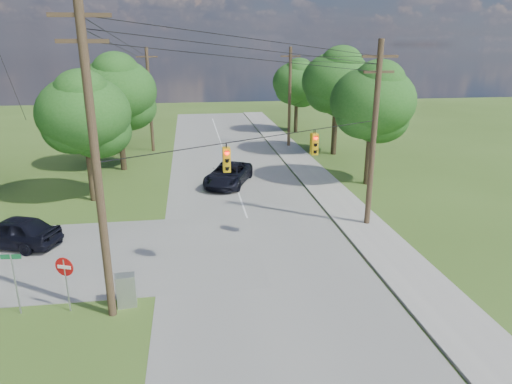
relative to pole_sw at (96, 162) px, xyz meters
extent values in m
plane|color=#3A561C|center=(4.60, -0.40, -6.23)|extent=(140.00, 140.00, 0.00)
cube|color=gray|center=(6.60, 4.60, -6.21)|extent=(10.00, 100.00, 0.03)
cube|color=#A9A69E|center=(13.30, 4.60, -6.17)|extent=(2.60, 100.00, 0.12)
cylinder|color=#4B3C27|center=(0.00, 0.00, -0.23)|extent=(0.32, 0.32, 12.00)
cube|color=#4B3C27|center=(0.00, 0.00, 4.87)|extent=(2.00, 0.12, 0.14)
cube|color=#4B3C27|center=(0.00, 0.00, 4.07)|extent=(1.70, 0.12, 0.14)
cylinder|color=#4B3C27|center=(13.50, 7.60, -0.98)|extent=(0.32, 0.32, 10.50)
cube|color=#4B3C27|center=(13.50, 7.60, 3.37)|extent=(2.00, 0.12, 0.14)
cube|color=#4B3C27|center=(13.50, 7.60, 2.57)|extent=(1.70, 0.12, 0.14)
cylinder|color=#4B3C27|center=(13.50, 29.60, -1.23)|extent=(0.32, 0.32, 10.00)
cube|color=#4B3C27|center=(13.50, 29.60, 2.87)|extent=(2.00, 0.12, 0.14)
cylinder|color=#4B3C27|center=(-0.40, 29.60, -1.23)|extent=(0.32, 0.32, 10.00)
cube|color=#4B3C27|center=(-0.40, 29.60, 2.87)|extent=(2.00, 0.12, 0.14)
cylinder|color=black|center=(6.75, 3.80, 4.12)|extent=(13.52, 7.63, 1.53)
cylinder|color=black|center=(6.75, 3.80, 3.72)|extent=(13.52, 7.63, 1.53)
cylinder|color=black|center=(6.75, 3.80, 3.32)|extent=(13.52, 7.63, 1.53)
cylinder|color=black|center=(13.50, 18.60, 3.12)|extent=(0.03, 22.00, 0.53)
cylinder|color=black|center=(-0.20, 14.80, 3.87)|extent=(0.43, 29.60, 2.03)
cylinder|color=black|center=(13.50, 18.60, 2.72)|extent=(0.03, 22.00, 0.53)
cylinder|color=black|center=(-0.20, 14.80, 3.47)|extent=(0.43, 29.60, 2.03)
cylinder|color=black|center=(6.75, 3.80, -0.03)|extent=(13.52, 7.63, 0.04)
cube|color=gold|center=(4.86, 2.62, -0.75)|extent=(0.32, 0.22, 1.05)
sphere|color=#FF0C05|center=(4.86, 2.48, -0.40)|extent=(0.17, 0.17, 0.17)
cube|color=gold|center=(4.86, 2.86, -0.75)|extent=(0.32, 0.22, 1.05)
sphere|color=#FF0C05|center=(4.86, 3.00, -0.40)|extent=(0.17, 0.17, 0.17)
cube|color=gold|center=(9.45, 5.20, -0.75)|extent=(0.32, 0.22, 1.05)
sphere|color=#FF0C05|center=(9.45, 5.06, -0.40)|extent=(0.17, 0.17, 0.17)
cube|color=gold|center=(9.45, 5.44, -0.75)|extent=(0.32, 0.22, 1.05)
sphere|color=#FF0C05|center=(9.45, 5.58, -0.40)|extent=(0.17, 0.17, 0.17)
cylinder|color=#433521|center=(-3.40, 14.60, -4.65)|extent=(0.45, 0.45, 3.15)
ellipsoid|color=#1E5318|center=(-3.40, 14.60, -0.29)|extent=(6.00, 6.00, 4.92)
cylinder|color=#433521|center=(-2.40, 22.60, -4.48)|extent=(0.50, 0.50, 3.50)
ellipsoid|color=#1E5318|center=(-2.40, 22.60, 0.37)|extent=(6.40, 6.40, 5.25)
cylinder|color=#433521|center=(-4.40, 32.60, -4.57)|extent=(0.48, 0.47, 3.32)
ellipsoid|color=#1E5318|center=(-4.40, 32.60, 0.04)|extent=(6.00, 6.00, 4.92)
cylinder|color=#433521|center=(16.60, 15.60, -4.57)|extent=(0.48, 0.48, 3.32)
ellipsoid|color=#1E5318|center=(16.60, 15.60, 0.04)|extent=(6.20, 6.20, 5.08)
cylinder|color=#433521|center=(17.10, 25.60, -4.39)|extent=(0.52, 0.52, 3.67)
ellipsoid|color=#1E5318|center=(17.10, 25.60, 0.70)|extent=(6.60, 6.60, 5.41)
cylinder|color=#433521|center=(16.10, 37.60, -4.65)|extent=(0.45, 0.45, 3.15)
ellipsoid|color=#1E5318|center=(16.10, 37.60, -0.29)|extent=(5.80, 5.80, 4.76)
imported|color=black|center=(-6.05, 7.29, -5.36)|extent=(5.28, 3.57, 1.67)
imported|color=black|center=(6.08, 16.86, -5.40)|extent=(4.55, 6.30, 1.59)
cube|color=#999B9E|center=(0.50, 0.60, -5.54)|extent=(0.81, 0.63, 1.38)
cylinder|color=#999B9E|center=(-1.72, 0.49, -5.09)|extent=(0.06, 0.06, 2.28)
cylinder|color=#B60C0E|center=(-1.72, 0.49, -4.26)|extent=(0.74, 0.31, 0.79)
cube|color=white|center=(-1.72, 0.46, -4.26)|extent=(0.54, 0.23, 0.13)
cylinder|color=#999B9E|center=(-3.63, 0.60, -4.94)|extent=(0.06, 0.06, 2.58)
cube|color=#13552E|center=(-3.63, 0.60, -3.75)|extent=(0.77, 0.11, 0.19)
camera|label=1|loc=(3.37, -16.36, 3.96)|focal=32.00mm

